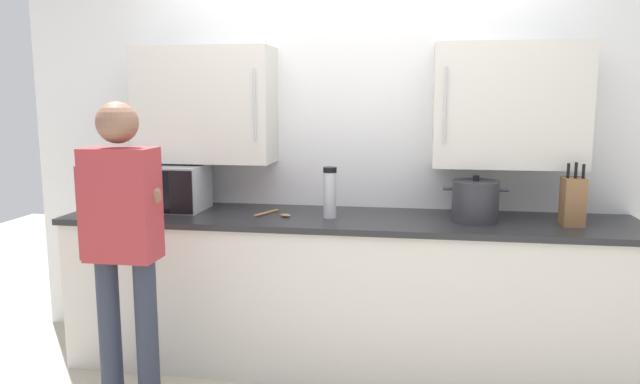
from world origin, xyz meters
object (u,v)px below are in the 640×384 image
object	(u,v)px
stock_pot	(475,201)
person_figure	(123,233)
microwave_oven	(160,187)
wooden_spoon	(276,214)
knife_block	(573,201)
thermos_flask	(330,192)

from	to	relation	value
stock_pot	person_figure	world-z (taller)	person_figure
microwave_oven	wooden_spoon	size ratio (longest dim) A/B	2.29
stock_pot	person_figure	bearing A→B (deg)	-157.75
stock_pot	knife_block	world-z (taller)	knife_block
microwave_oven	wooden_spoon	bearing A→B (deg)	-5.58
stock_pot	wooden_spoon	xyz separation A→B (m)	(-1.14, -0.02, -0.11)
stock_pot	person_figure	size ratio (longest dim) A/B	0.23
stock_pot	thermos_flask	distance (m)	0.82
microwave_oven	wooden_spoon	distance (m)	0.76
knife_block	person_figure	size ratio (longest dim) A/B	0.22
knife_block	thermos_flask	bearing A→B (deg)	-179.44
thermos_flask	wooden_spoon	world-z (taller)	thermos_flask
thermos_flask	wooden_spoon	bearing A→B (deg)	178.23
stock_pot	thermos_flask	world-z (taller)	thermos_flask
wooden_spoon	knife_block	bearing A→B (deg)	0.10
microwave_oven	knife_block	size ratio (longest dim) A/B	1.45
thermos_flask	wooden_spoon	size ratio (longest dim) A/B	1.34
person_figure	stock_pot	bearing A→B (deg)	22.25
microwave_oven	person_figure	xyz separation A→B (m)	(0.14, -0.76, -0.11)
stock_pot	knife_block	distance (m)	0.51
wooden_spoon	thermos_flask	bearing A→B (deg)	-1.77
thermos_flask	person_figure	distance (m)	1.16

